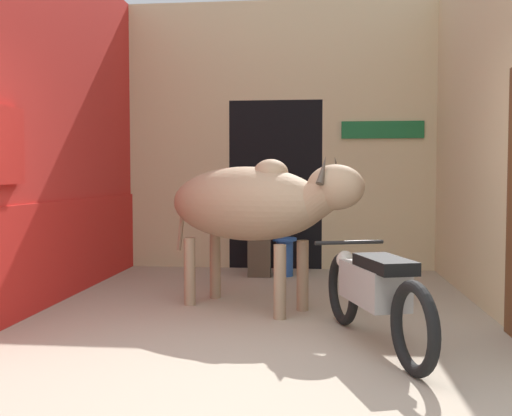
{
  "coord_description": "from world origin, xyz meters",
  "views": [
    {
      "loc": [
        0.51,
        -3.66,
        1.26
      ],
      "look_at": [
        -0.07,
        1.96,
        0.95
      ],
      "focal_mm": 42.0,
      "sensor_mm": 36.0,
      "label": 1
    }
  ],
  "objects": [
    {
      "name": "ground_plane",
      "position": [
        0.0,
        0.0,
        0.0
      ],
      "size": [
        30.0,
        30.0,
        0.0
      ],
      "primitive_type": "plane",
      "color": "tan"
    },
    {
      "name": "wall_left_shopfront",
      "position": [
        -2.14,
        2.17,
        1.73
      ],
      "size": [
        0.25,
        4.37,
        3.58
      ],
      "color": "red",
      "rests_on": "ground_plane"
    },
    {
      "name": "wall_back_with_doorway",
      "position": [
        -0.02,
        4.65,
        1.5
      ],
      "size": [
        4.11,
        0.93,
        3.58
      ],
      "color": "beige",
      "rests_on": "ground_plane"
    },
    {
      "name": "wall_right_with_door",
      "position": [
        2.14,
        2.13,
        1.76
      ],
      "size": [
        0.22,
        4.37,
        3.58
      ],
      "color": "beige",
      "rests_on": "ground_plane"
    },
    {
      "name": "cow",
      "position": [
        -0.08,
        1.88,
        0.99
      ],
      "size": [
        2.04,
        1.42,
        1.43
      ],
      "color": "tan",
      "rests_on": "ground_plane"
    },
    {
      "name": "motorcycle_near",
      "position": [
        0.92,
        0.74,
        0.41
      ],
      "size": [
        0.75,
        1.87,
        0.73
      ],
      "color": "black",
      "rests_on": "ground_plane"
    },
    {
      "name": "shopkeeper_seated",
      "position": [
        -0.2,
        3.77,
        0.68
      ],
      "size": [
        0.4,
        0.33,
        1.27
      ],
      "color": "brown",
      "rests_on": "ground_plane"
    },
    {
      "name": "plastic_stool",
      "position": [
        0.11,
        3.76,
        0.26
      ],
      "size": [
        0.31,
        0.31,
        0.48
      ],
      "color": "#2856B2",
      "rests_on": "ground_plane"
    }
  ]
}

